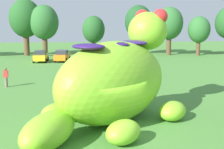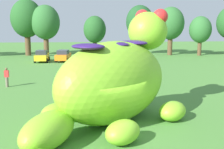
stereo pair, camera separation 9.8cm
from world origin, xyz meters
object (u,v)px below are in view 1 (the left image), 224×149
Objects in this scene: car_white at (89,55)px; car_green at (114,55)px; car_yellow at (41,56)px; spectator_mid_field at (138,77)px; car_black at (135,54)px; spectator_near_inflatable at (6,78)px; giant_inflatable_creature at (114,81)px; car_orange at (62,56)px.

car_white is 3.80m from car_green.
car_yellow is 2.40× the size of spectator_mid_field.
car_yellow is 0.99× the size of car_black.
car_white is 19.39m from spectator_near_inflatable.
car_yellow and car_white have the same top height.
spectator_mid_field is at bearing 71.05° from giant_inflatable_creature.
giant_inflatable_creature is 13.15m from spectator_near_inflatable.
car_black is at bearing 5.98° from car_white.
spectator_near_inflatable is (-14.77, -18.60, -0.01)m from car_black.
car_black reaches higher than spectator_near_inflatable.
car_orange is 2.51× the size of spectator_mid_field.
car_black is at bearing 3.39° from car_yellow.
car_green is at bearing -1.63° from car_yellow.
car_green reaches higher than spectator_near_inflatable.
giant_inflatable_creature is 6.77× the size of spectator_near_inflatable.
car_green is (7.70, -0.47, 0.00)m from car_orange.
car_yellow is 2.40× the size of spectator_near_inflatable.
giant_inflatable_creature is at bearing -50.22° from spectator_near_inflatable.
car_orange and car_white have the same top height.
car_white is (7.02, 0.09, 0.00)m from car_yellow.
spectator_near_inflatable is (-3.67, -17.92, -0.01)m from car_orange.
car_orange reaches higher than spectator_mid_field.
car_green reaches higher than spectator_mid_field.
car_orange is 1.02× the size of car_white.
car_yellow and car_orange have the same top height.
spectator_near_inflatable is 1.00× the size of spectator_mid_field.
spectator_near_inflatable is at bearing 129.78° from giant_inflatable_creature.
car_orange is 2.51× the size of spectator_near_inflatable.
car_yellow is at bearing -177.05° from car_orange.
car_yellow is at bearing 105.67° from giant_inflatable_creature.
spectator_mid_field is at bearing -4.56° from spectator_near_inflatable.
car_orange is (-4.69, 27.96, -1.46)m from giant_inflatable_creature.
car_yellow is at bearing 120.34° from spectator_mid_field.
giant_inflatable_creature is 27.69m from car_green.
car_white is 1.02× the size of car_black.
spectator_near_inflatable is at bearing -113.02° from car_white.
car_green is at bearing 83.76° from giant_inflatable_creature.
giant_inflatable_creature is 2.73× the size of car_white.
car_orange is at bearing 112.55° from spectator_mid_field.
car_white is at bearing -1.05° from car_orange.
giant_inflatable_creature is 9.76m from spectator_mid_field.
car_green is at bearing -5.99° from car_white.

